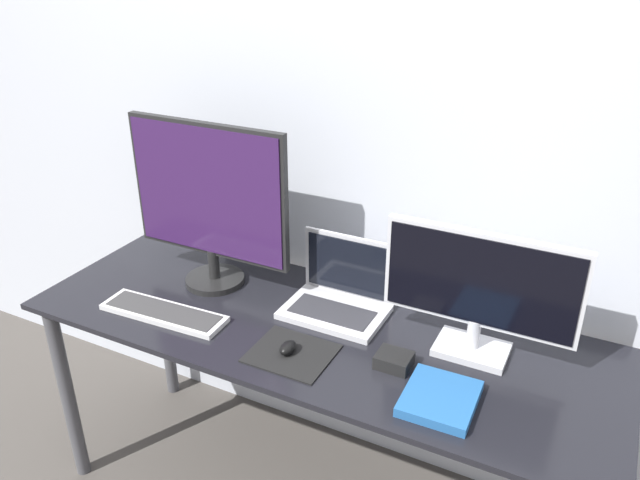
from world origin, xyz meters
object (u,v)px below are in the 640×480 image
(monitor_right, at_px, (479,289))
(power_brick, at_px, (394,360))
(monitor_left, at_px, (209,201))
(keyboard, at_px, (164,313))
(mouse, at_px, (288,348))
(book, at_px, (440,398))
(laptop, at_px, (340,293))

(monitor_right, height_order, power_brick, monitor_right)
(monitor_left, xyz_separation_m, monitor_right, (0.86, 0.00, -0.09))
(power_brick, bearing_deg, monitor_left, 167.18)
(monitor_right, height_order, keyboard, monitor_right)
(mouse, relative_size, book, 0.32)
(laptop, relative_size, mouse, 4.82)
(monitor_left, height_order, mouse, monitor_left)
(power_brick, bearing_deg, keyboard, -173.47)
(power_brick, bearing_deg, book, -29.30)
(mouse, bearing_deg, keyboard, -179.96)
(laptop, xyz_separation_m, power_brick, (0.25, -0.20, -0.04))
(monitor_left, height_order, laptop, monitor_left)
(mouse, height_order, book, mouse)
(book, bearing_deg, keyboard, 179.69)
(laptop, relative_size, power_brick, 3.28)
(laptop, bearing_deg, mouse, -95.71)
(laptop, height_order, book, laptop)
(book, bearing_deg, laptop, 144.91)
(power_brick, bearing_deg, mouse, -163.81)
(monitor_left, relative_size, book, 2.81)
(monitor_left, relative_size, monitor_right, 1.07)
(laptop, xyz_separation_m, keyboard, (-0.46, -0.28, -0.05))
(laptop, relative_size, book, 1.53)
(monitor_right, distance_m, mouse, 0.54)
(keyboard, xyz_separation_m, book, (0.86, -0.00, 0.00))
(monitor_right, relative_size, mouse, 8.24)
(monitor_left, distance_m, keyboard, 0.37)
(book, bearing_deg, mouse, 179.34)
(keyboard, distance_m, mouse, 0.43)
(laptop, relative_size, keyboard, 0.75)
(monitor_right, relative_size, laptop, 1.71)
(keyboard, height_order, mouse, mouse)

